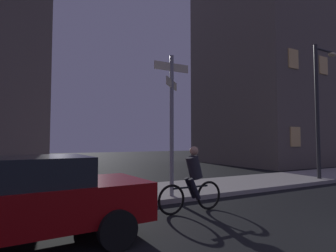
# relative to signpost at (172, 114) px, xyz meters

# --- Properties ---
(sidewalk_kerb) EXTENTS (40.00, 2.92, 0.14)m
(sidewalk_kerb) POSITION_rel_signpost_xyz_m (1.40, 1.09, -2.47)
(sidewalk_kerb) COLOR #9E9991
(sidewalk_kerb) RESTS_ON ground_plane
(signpost) EXTENTS (1.16, 0.80, 4.17)m
(signpost) POSITION_rel_signpost_xyz_m (0.00, 0.00, 0.00)
(signpost) COLOR gray
(signpost) RESTS_ON sidewalk_kerb
(street_lamp) EXTENTS (1.54, 0.28, 5.83)m
(street_lamp) POSITION_rel_signpost_xyz_m (7.58, 0.16, 1.05)
(street_lamp) COLOR #2D2D30
(street_lamp) RESTS_ON sidewalk_kerb
(car_side_parked) EXTENTS (4.52, 2.07, 1.48)m
(car_side_parked) POSITION_rel_signpost_xyz_m (-4.01, -1.95, -1.76)
(car_side_parked) COLOR maroon
(car_side_parked) RESTS_ON ground_plane
(cyclist) EXTENTS (1.82, 0.32, 1.61)m
(cyclist) POSITION_rel_signpost_xyz_m (-0.19, -1.38, -1.80)
(cyclist) COLOR black
(cyclist) RESTS_ON ground_plane
(building_right_block) EXTENTS (9.25, 9.10, 17.43)m
(building_right_block) POSITION_rel_signpost_xyz_m (13.89, 8.31, 6.17)
(building_right_block) COLOR #6B6056
(building_right_block) RESTS_ON ground_plane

